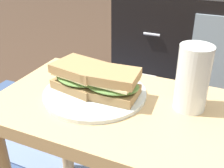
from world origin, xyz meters
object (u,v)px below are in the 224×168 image
object	(u,v)px
tv_cabinet	(211,50)
sandwich_back	(110,83)
plate	(95,93)
sandwich_front	(80,76)
beer_glass	(192,79)

from	to	relation	value
tv_cabinet	sandwich_back	xyz separation A→B (m)	(-0.16, -0.94, 0.21)
plate	sandwich_front	xyz separation A→B (m)	(-0.04, 0.00, 0.04)
tv_cabinet	beer_glass	size ratio (longest dim) A/B	6.33
sandwich_front	tv_cabinet	bearing A→B (deg)	74.85
tv_cabinet	plate	bearing A→B (deg)	-102.52
plate	sandwich_front	size ratio (longest dim) A/B	1.73
plate	sandwich_back	xyz separation A→B (m)	(0.04, -0.00, 0.04)
sandwich_front	beer_glass	size ratio (longest dim) A/B	0.98
plate	sandwich_back	size ratio (longest dim) A/B	1.91
plate	beer_glass	size ratio (longest dim) A/B	1.70
sandwich_front	beer_glass	distance (m)	0.27
plate	beer_glass	distance (m)	0.24
sandwich_back	plate	bearing A→B (deg)	174.97
tv_cabinet	plate	size ratio (longest dim) A/B	3.71
tv_cabinet	plate	world-z (taller)	tv_cabinet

